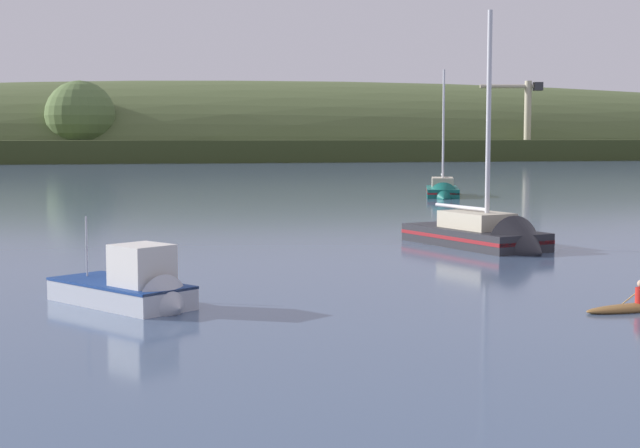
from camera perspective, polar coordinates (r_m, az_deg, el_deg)
name	(u,v)px	position (r m, az deg, el deg)	size (l,w,h in m)	color
far_shoreline_hill	(291,156)	(239.58, -1.73, 4.09)	(525.21, 104.70, 37.53)	#35401E
dockside_crane	(526,122)	(215.32, 12.18, 5.99)	(13.67, 4.50, 17.16)	#4C4C51
sailboat_midwater_white	(489,241)	(44.79, 10.02, -1.03)	(5.18, 8.99, 12.22)	#232328
sailboat_far_left	(443,194)	(82.02, 7.32, 1.79)	(5.25, 8.79, 11.93)	#0F564C
fishing_boat_moored	(132,293)	(29.57, -11.13, -4.03)	(4.61, 5.51, 3.33)	#ADB2BC
canoe_with_paddler	(640,307)	(30.05, 18.55, -4.71)	(3.84, 1.54, 1.02)	brown
mooring_buoy_midchannel	(463,222)	(57.92, 8.54, 0.10)	(0.52, 0.52, 0.60)	red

